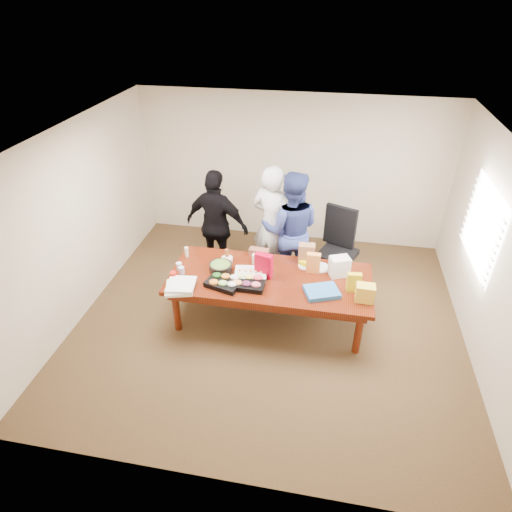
% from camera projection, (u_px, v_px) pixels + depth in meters
% --- Properties ---
extents(floor, '(5.50, 5.00, 0.02)m').
position_uv_depth(floor, '(269.00, 319.00, 6.36)').
color(floor, '#47301E').
rests_on(floor, ground).
extents(ceiling, '(5.50, 5.00, 0.02)m').
position_uv_depth(ceiling, '(273.00, 138.00, 4.88)').
color(ceiling, white).
rests_on(ceiling, wall_back).
extents(wall_back, '(5.50, 0.04, 2.70)m').
position_uv_depth(wall_back, '(292.00, 170.00, 7.69)').
color(wall_back, beige).
rests_on(wall_back, floor).
extents(wall_front, '(5.50, 0.04, 2.70)m').
position_uv_depth(wall_front, '(225.00, 392.00, 3.56)').
color(wall_front, beige).
rests_on(wall_front, floor).
extents(wall_left, '(0.04, 5.00, 2.70)m').
position_uv_depth(wall_left, '(78.00, 222.00, 6.04)').
color(wall_left, beige).
rests_on(wall_left, floor).
extents(wall_right, '(0.04, 5.00, 2.70)m').
position_uv_depth(wall_right, '(494.00, 261.00, 5.21)').
color(wall_right, beige).
rests_on(wall_right, floor).
extents(window_panel, '(0.03, 1.40, 1.10)m').
position_uv_depth(window_panel, '(482.00, 227.00, 5.62)').
color(window_panel, white).
rests_on(window_panel, wall_right).
extents(window_blinds, '(0.04, 1.36, 1.00)m').
position_uv_depth(window_blinds, '(479.00, 226.00, 5.63)').
color(window_blinds, beige).
rests_on(window_blinds, wall_right).
extents(conference_table, '(2.80, 1.20, 0.75)m').
position_uv_depth(conference_table, '(270.00, 299.00, 6.15)').
color(conference_table, '#4C1C0F').
rests_on(conference_table, floor).
extents(office_chair, '(0.81, 0.81, 1.23)m').
position_uv_depth(office_chair, '(338.00, 251.00, 6.77)').
color(office_chair, black).
rests_on(office_chair, floor).
extents(person_center, '(0.84, 0.70, 1.96)m').
position_uv_depth(person_center, '(272.00, 225.00, 6.73)').
color(person_center, silver).
rests_on(person_center, floor).
extents(person_right, '(0.98, 0.79, 1.92)m').
position_uv_depth(person_right, '(291.00, 230.00, 6.64)').
color(person_right, navy).
rests_on(person_right, floor).
extents(person_left, '(1.15, 0.69, 1.84)m').
position_uv_depth(person_left, '(217.00, 225.00, 6.85)').
color(person_left, black).
rests_on(person_left, floor).
extents(veggie_tray, '(0.54, 0.47, 0.07)m').
position_uv_depth(veggie_tray, '(224.00, 282.00, 5.79)').
color(veggie_tray, black).
rests_on(veggie_tray, conference_table).
extents(fruit_tray, '(0.47, 0.37, 0.07)m').
position_uv_depth(fruit_tray, '(248.00, 283.00, 5.78)').
color(fruit_tray, black).
rests_on(fruit_tray, conference_table).
extents(sheet_cake, '(0.48, 0.38, 0.08)m').
position_uv_depth(sheet_cake, '(251.00, 274.00, 5.95)').
color(sheet_cake, white).
rests_on(sheet_cake, conference_table).
extents(salad_bowl, '(0.41, 0.41, 0.11)m').
position_uv_depth(salad_bowl, '(221.00, 267.00, 6.06)').
color(salad_bowl, black).
rests_on(salad_bowl, conference_table).
extents(chip_bag_blue, '(0.52, 0.46, 0.06)m').
position_uv_depth(chip_bag_blue, '(322.00, 292.00, 5.62)').
color(chip_bag_blue, '#2A65AC').
rests_on(chip_bag_blue, conference_table).
extents(chip_bag_red, '(0.26, 0.16, 0.35)m').
position_uv_depth(chip_bag_red, '(264.00, 265.00, 5.88)').
color(chip_bag_red, '#A7001E').
rests_on(chip_bag_red, conference_table).
extents(chip_bag_yellow, '(0.19, 0.09, 0.28)m').
position_uv_depth(chip_bag_yellow, '(354.00, 282.00, 5.62)').
color(chip_bag_yellow, yellow).
rests_on(chip_bag_yellow, conference_table).
extents(chip_bag_orange, '(0.19, 0.09, 0.30)m').
position_uv_depth(chip_bag_orange, '(313.00, 263.00, 5.98)').
color(chip_bag_orange, orange).
rests_on(chip_bag_orange, conference_table).
extents(mayo_jar, '(0.09, 0.09, 0.14)m').
position_uv_depth(mayo_jar, '(255.00, 259.00, 6.21)').
color(mayo_jar, white).
rests_on(mayo_jar, conference_table).
extents(mustard_bottle, '(0.07, 0.07, 0.16)m').
position_uv_depth(mustard_bottle, '(263.00, 260.00, 6.16)').
color(mustard_bottle, yellow).
rests_on(mustard_bottle, conference_table).
extents(dressing_bottle, '(0.06, 0.06, 0.18)m').
position_uv_depth(dressing_bottle, '(227.00, 255.00, 6.27)').
color(dressing_bottle, brown).
rests_on(dressing_bottle, conference_table).
extents(ranch_bottle, '(0.06, 0.06, 0.16)m').
position_uv_depth(ranch_bottle, '(187.00, 252.00, 6.35)').
color(ranch_bottle, beige).
rests_on(ranch_bottle, conference_table).
extents(banana_bunch, '(0.26, 0.21, 0.07)m').
position_uv_depth(banana_bunch, '(307.00, 264.00, 6.17)').
color(banana_bunch, '#E7D000').
rests_on(banana_bunch, conference_table).
extents(bread_loaf, '(0.30, 0.15, 0.12)m').
position_uv_depth(bread_loaf, '(259.00, 252.00, 6.38)').
color(bread_loaf, brown).
rests_on(bread_loaf, conference_table).
extents(kraft_bag, '(0.24, 0.15, 0.30)m').
position_uv_depth(kraft_bag, '(306.00, 254.00, 6.18)').
color(kraft_bag, '#925F41').
rests_on(kraft_bag, conference_table).
extents(red_cup, '(0.10, 0.10, 0.12)m').
position_uv_depth(red_cup, '(173.00, 276.00, 5.87)').
color(red_cup, '#AA1A0E').
rests_on(red_cup, conference_table).
extents(clear_cup_a, '(0.10, 0.10, 0.11)m').
position_uv_depth(clear_cup_a, '(182.00, 271.00, 5.99)').
color(clear_cup_a, silver).
rests_on(clear_cup_a, conference_table).
extents(clear_cup_b, '(0.08, 0.08, 0.11)m').
position_uv_depth(clear_cup_b, '(179.00, 266.00, 6.07)').
color(clear_cup_b, silver).
rests_on(clear_cup_b, conference_table).
extents(pizza_box_lower, '(0.44, 0.44, 0.04)m').
position_uv_depth(pizza_box_lower, '(180.00, 288.00, 5.71)').
color(pizza_box_lower, white).
rests_on(pizza_box_lower, conference_table).
extents(pizza_box_upper, '(0.40, 0.40, 0.04)m').
position_uv_depth(pizza_box_upper, '(181.00, 285.00, 5.70)').
color(pizza_box_upper, white).
rests_on(pizza_box_upper, pizza_box_lower).
extents(plate_a, '(0.28, 0.28, 0.02)m').
position_uv_depth(plate_a, '(320.00, 268.00, 6.14)').
color(plate_a, silver).
rests_on(plate_a, conference_table).
extents(plate_b, '(0.28, 0.28, 0.02)m').
position_uv_depth(plate_b, '(306.00, 266.00, 6.17)').
color(plate_b, silver).
rests_on(plate_b, conference_table).
extents(dip_bowl_a, '(0.17, 0.17, 0.06)m').
position_uv_depth(dip_bowl_a, '(311.00, 268.00, 6.10)').
color(dip_bowl_a, '#F9EEBE').
rests_on(dip_bowl_a, conference_table).
extents(dip_bowl_b, '(0.19, 0.19, 0.07)m').
position_uv_depth(dip_bowl_b, '(227.00, 259.00, 6.27)').
color(dip_bowl_b, silver).
rests_on(dip_bowl_b, conference_table).
extents(grocery_bag_white, '(0.32, 0.28, 0.28)m').
position_uv_depth(grocery_bag_white, '(339.00, 266.00, 5.92)').
color(grocery_bag_white, white).
rests_on(grocery_bag_white, conference_table).
extents(grocery_bag_yellow, '(0.24, 0.17, 0.24)m').
position_uv_depth(grocery_bag_yellow, '(365.00, 293.00, 5.46)').
color(grocery_bag_yellow, yellow).
rests_on(grocery_bag_yellow, conference_table).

